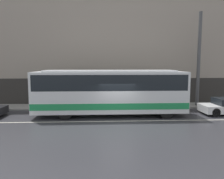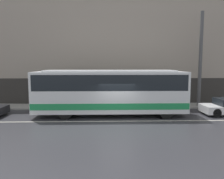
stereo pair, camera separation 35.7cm
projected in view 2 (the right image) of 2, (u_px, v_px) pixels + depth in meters
name	position (u px, v px, depth m)	size (l,w,h in m)	color
ground_plane	(117.00, 121.00, 14.74)	(60.00, 60.00, 0.00)	#333338
sidewalk	(114.00, 106.00, 19.94)	(60.00, 2.48, 0.13)	gray
building_facade	(114.00, 53.00, 20.78)	(60.00, 0.35, 10.15)	gray
lane_stripe	(117.00, 121.00, 14.74)	(54.00, 0.14, 0.01)	beige
transit_bus	(110.00, 90.00, 16.25)	(11.16, 2.55, 3.41)	white
utility_pole_near	(200.00, 59.00, 19.34)	(0.30, 0.30, 8.32)	#4C4C4F
pedestrian_waiting	(86.00, 97.00, 20.05)	(0.36, 0.36, 1.59)	navy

